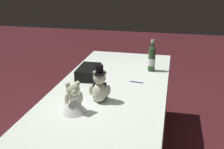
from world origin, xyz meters
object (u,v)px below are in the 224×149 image
Objects in this scene: champagne_bottle at (152,58)px; teddy_bear_bride at (73,98)px; teddy_bear_groom at (100,88)px; signing_pen at (137,82)px; gift_case_black at (89,72)px.

teddy_bear_bride is at bearing -24.89° from champagne_bottle.
teddy_bear_bride is at bearing -33.94° from teddy_bear_groom.
signing_pen is (-0.63, 0.36, -0.09)m from teddy_bear_bride.
teddy_bear_bride is 0.73m from signing_pen.
champagne_bottle is 0.37m from signing_pen.
teddy_bear_bride is 0.67m from gift_case_black.
champagne_bottle is at bearing 164.89° from signing_pen.
teddy_bear_groom is at bearing -27.53° from signing_pen.
teddy_bear_groom is 0.52m from gift_case_black.
champagne_bottle is 0.63m from gift_case_black.
teddy_bear_bride reaches higher than gift_case_black.
signing_pen is 0.46m from gift_case_black.
teddy_bear_groom is 0.83m from champagne_bottle.
teddy_bear_groom is at bearing 26.64° from gift_case_black.
teddy_bear_bride is 0.71× the size of gift_case_black.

